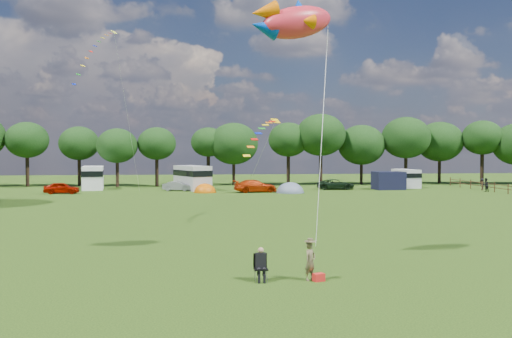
{
  "coord_description": "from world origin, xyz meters",
  "views": [
    {
      "loc": [
        -3.5,
        -25.89,
        5.2
      ],
      "look_at": [
        0.0,
        8.0,
        4.0
      ],
      "focal_mm": 40.0,
      "sensor_mm": 36.0,
      "label": 1
    }
  ],
  "objects": [
    {
      "name": "kite_bag",
      "position": [
        1.23,
        -4.05,
        0.15
      ],
      "size": [
        0.51,
        0.42,
        0.31
      ],
      "primitive_type": "cube",
      "rotation": [
        0.0,
        0.0,
        0.34
      ],
      "color": "red",
      "rests_on": "ground"
    },
    {
      "name": "campervan_d",
      "position": [
        24.48,
        48.25,
        1.31
      ],
      "size": [
        2.55,
        5.16,
        2.45
      ],
      "rotation": [
        0.0,
        0.0,
        1.66
      ],
      "color": "silver",
      "rests_on": "ground"
    },
    {
      "name": "car_b",
      "position": [
        -5.93,
        45.03,
        0.6
      ],
      "size": [
        3.58,
        1.9,
        1.2
      ],
      "primitive_type": "imported",
      "rotation": [
        0.0,
        0.0,
        1.38
      ],
      "color": "gray",
      "rests_on": "ground"
    },
    {
      "name": "tent_greyblue",
      "position": [
        7.45,
        40.66,
        0.02
      ],
      "size": [
        3.34,
        3.66,
        2.49
      ],
      "color": "slate",
      "rests_on": "ground"
    },
    {
      "name": "kite_flyer",
      "position": [
        0.93,
        -3.86,
        0.76
      ],
      "size": [
        0.66,
        0.64,
        1.53
      ],
      "primitive_type": "imported",
      "rotation": [
        0.0,
        0.0,
        0.73
      ],
      "color": "brown",
      "rests_on": "ground"
    },
    {
      "name": "streamer_kite_a",
      "position": [
        -12.42,
        27.25,
        14.4
      ],
      "size": [
        3.2,
        5.52,
        5.72
      ],
      "rotation": [
        0.0,
        0.0,
        1.05
      ],
      "color": "#EEF836",
      "rests_on": "ground"
    },
    {
      "name": "campervan_b",
      "position": [
        -16.87,
        49.2,
        1.6
      ],
      "size": [
        3.38,
        6.36,
        2.97
      ],
      "rotation": [
        0.0,
        0.0,
        1.71
      ],
      "color": "white",
      "rests_on": "ground"
    },
    {
      "name": "awning_navy",
      "position": [
        20.89,
        44.9,
        1.14
      ],
      "size": [
        3.79,
        3.14,
        2.29
      ],
      "primitive_type": "cube",
      "rotation": [
        0.0,
        0.0,
        0.05
      ],
      "color": "black",
      "rests_on": "ground"
    },
    {
      "name": "camp_chair",
      "position": [
        -1.03,
        -3.76,
        0.8
      ],
      "size": [
        0.55,
        0.54,
        1.34
      ],
      "rotation": [
        0.0,
        0.0,
        0.01
      ],
      "color": "#99999E",
      "rests_on": "ground"
    },
    {
      "name": "tent_orange",
      "position": [
        -2.59,
        42.3,
        0.02
      ],
      "size": [
        2.69,
        2.94,
        2.1
      ],
      "color": "#D45D04",
      "rests_on": "ground"
    },
    {
      "name": "car_c",
      "position": [
        3.43,
        41.97,
        0.75
      ],
      "size": [
        5.25,
        2.85,
        1.49
      ],
      "primitive_type": "imported",
      "rotation": [
        0.0,
        0.0,
        1.73
      ],
      "color": "#B62B05",
      "rests_on": "ground"
    },
    {
      "name": "walker_b",
      "position": [
        32.79,
        43.48,
        0.73
      ],
      "size": [
        1.0,
        0.94,
        1.46
      ],
      "primitive_type": "imported",
      "rotation": [
        0.0,
        0.0,
        3.84
      ],
      "color": "black",
      "rests_on": "ground"
    },
    {
      "name": "car_a",
      "position": [
        -19.15,
        41.97,
        0.67
      ],
      "size": [
        4.05,
        1.6,
        1.35
      ],
      "primitive_type": "imported",
      "rotation": [
        0.0,
        0.0,
        1.57
      ],
      "color": "#950E00",
      "rests_on": "ground"
    },
    {
      "name": "tree_line",
      "position": [
        5.3,
        54.99,
        6.35
      ],
      "size": [
        102.98,
        10.98,
        10.27
      ],
      "color": "black",
      "rests_on": "ground"
    },
    {
      "name": "walker_a",
      "position": [
        31.31,
        39.8,
        0.84
      ],
      "size": [
        0.92,
        0.71,
        1.68
      ],
      "primitive_type": "imported",
      "rotation": [
        0.0,
        0.0,
        3.42
      ],
      "color": "black",
      "rests_on": "ground"
    },
    {
      "name": "campervan_c",
      "position": [
        -4.12,
        46.81,
        1.65
      ],
      "size": [
        5.04,
        6.8,
        3.07
      ],
      "rotation": [
        0.0,
        0.0,
        2.0
      ],
      "color": "#B5B4B6",
      "rests_on": "ground"
    },
    {
      "name": "streamer_kite_c",
      "position": [
        1.25,
        14.3,
        6.54
      ],
      "size": [
        3.18,
        4.87,
        2.8
      ],
      "rotation": [
        0.0,
        0.0,
        0.45
      ],
      "color": "#ECBA0A",
      "rests_on": "ground"
    },
    {
      "name": "fish_kite",
      "position": [
        0.8,
        0.22,
        11.05
      ],
      "size": [
        4.32,
        2.27,
        2.26
      ],
      "rotation": [
        0.0,
        -0.21,
        0.25
      ],
      "color": "red",
      "rests_on": "ground"
    },
    {
      "name": "ground_plane",
      "position": [
        0.0,
        0.0,
        0.0
      ],
      "size": [
        180.0,
        180.0,
        0.0
      ],
      "primitive_type": "plane",
      "color": "black",
      "rests_on": "ground"
    },
    {
      "name": "car_d",
      "position": [
        14.16,
        45.54,
        0.66
      ],
      "size": [
        5.06,
        2.64,
        1.33
      ],
      "primitive_type": "imported",
      "rotation": [
        0.0,
        0.0,
        1.48
      ],
      "color": "black",
      "rests_on": "ground"
    }
  ]
}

